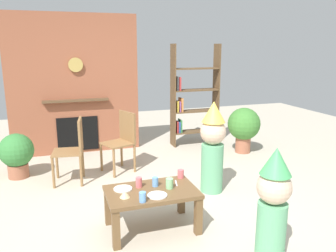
% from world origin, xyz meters
% --- Properties ---
extents(ground_plane, '(12.00, 12.00, 0.00)m').
position_xyz_m(ground_plane, '(0.00, 0.00, 0.00)').
color(ground_plane, '#BCB29E').
extents(brick_fireplace_feature, '(2.20, 0.28, 2.40)m').
position_xyz_m(brick_fireplace_feature, '(-0.82, 2.60, 1.19)').
color(brick_fireplace_feature, '#935138').
rests_on(brick_fireplace_feature, ground_plane).
extents(bookshelf, '(0.90, 0.28, 1.90)m').
position_xyz_m(bookshelf, '(1.29, 2.40, 0.87)').
color(bookshelf, brown).
rests_on(bookshelf, ground_plane).
extents(coffee_table, '(0.92, 0.57, 0.43)m').
position_xyz_m(coffee_table, '(-0.29, -0.39, 0.35)').
color(coffee_table, brown).
rests_on(coffee_table, ground_plane).
extents(paper_cup_near_left, '(0.07, 0.07, 0.10)m').
position_xyz_m(paper_cup_near_left, '(-0.44, -0.62, 0.48)').
color(paper_cup_near_left, '#669EE0').
rests_on(paper_cup_near_left, coffee_table).
extents(paper_cup_near_right, '(0.06, 0.06, 0.10)m').
position_xyz_m(paper_cup_near_right, '(-0.22, -0.30, 0.48)').
color(paper_cup_near_right, '#669EE0').
rests_on(paper_cup_near_right, coffee_table).
extents(paper_cup_center, '(0.07, 0.07, 0.09)m').
position_xyz_m(paper_cup_center, '(0.11, -0.17, 0.48)').
color(paper_cup_center, '#E5666B').
rests_on(paper_cup_center, coffee_table).
extents(paper_cup_far_left, '(0.06, 0.06, 0.11)m').
position_xyz_m(paper_cup_far_left, '(-0.39, -0.28, 0.48)').
color(paper_cup_far_left, '#E5666B').
rests_on(paper_cup_far_left, coffee_table).
extents(paper_cup_far_right, '(0.08, 0.08, 0.11)m').
position_xyz_m(paper_cup_far_right, '(-0.10, -0.40, 0.48)').
color(paper_cup_far_right, '#8CD18C').
rests_on(paper_cup_far_right, coffee_table).
extents(paper_plate_front, '(0.19, 0.19, 0.01)m').
position_xyz_m(paper_plate_front, '(-0.56, -0.28, 0.44)').
color(paper_plate_front, white).
rests_on(paper_plate_front, coffee_table).
extents(paper_plate_rear, '(0.19, 0.19, 0.01)m').
position_xyz_m(paper_plate_rear, '(-0.27, -0.54, 0.44)').
color(paper_plate_rear, white).
rests_on(paper_plate_rear, coffee_table).
extents(birthday_cake_slice, '(0.10, 0.10, 0.07)m').
position_xyz_m(birthday_cake_slice, '(-0.58, -0.47, 0.46)').
color(birthday_cake_slice, '#EAC68C').
rests_on(birthday_cake_slice, coffee_table).
extents(table_fork, '(0.05, 0.15, 0.01)m').
position_xyz_m(table_fork, '(0.01, -0.30, 0.43)').
color(table_fork, silver).
rests_on(table_fork, coffee_table).
extents(child_with_cone_hat, '(0.29, 0.29, 1.05)m').
position_xyz_m(child_with_cone_hat, '(0.53, -1.26, 0.56)').
color(child_with_cone_hat, '#66B27F').
rests_on(child_with_cone_hat, ground_plane).
extents(child_in_pink, '(0.33, 0.33, 1.19)m').
position_xyz_m(child_in_pink, '(0.71, 0.28, 0.63)').
color(child_in_pink, '#66B27F').
rests_on(child_in_pink, ground_plane).
extents(dining_chair_left, '(0.45, 0.45, 0.90)m').
position_xyz_m(dining_chair_left, '(-0.95, 1.16, 0.51)').
color(dining_chair_left, olive).
rests_on(dining_chair_left, ground_plane).
extents(dining_chair_middle, '(0.52, 0.52, 0.90)m').
position_xyz_m(dining_chair_middle, '(-0.24, 1.41, 0.51)').
color(dining_chair_middle, olive).
rests_on(dining_chair_middle, ground_plane).
extents(potted_plant_tall, '(0.57, 0.57, 0.80)m').
position_xyz_m(potted_plant_tall, '(1.97, 1.62, 0.48)').
color(potted_plant_tall, '#9E5B42').
rests_on(potted_plant_tall, ground_plane).
extents(potted_plant_short, '(0.48, 0.48, 0.65)m').
position_xyz_m(potted_plant_short, '(-1.73, 1.60, 0.37)').
color(potted_plant_short, '#9E5B42').
rests_on(potted_plant_short, ground_plane).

